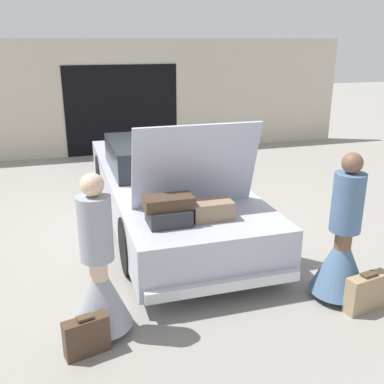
% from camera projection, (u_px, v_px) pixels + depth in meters
% --- Properties ---
extents(ground_plane, '(40.00, 40.00, 0.00)m').
position_uv_depth(ground_plane, '(167.00, 218.00, 7.35)').
color(ground_plane, gray).
extents(garage_wall_back, '(12.00, 0.14, 2.80)m').
position_uv_depth(garage_wall_back, '(121.00, 98.00, 11.18)').
color(garage_wall_back, beige).
rests_on(garage_wall_back, ground_plane).
extents(car, '(1.88, 5.41, 1.86)m').
position_uv_depth(car, '(166.00, 185.00, 7.17)').
color(car, '#B2B7C6').
rests_on(car, ground_plane).
extents(person_left, '(0.61, 0.61, 1.65)m').
position_uv_depth(person_left, '(99.00, 279.00, 4.33)').
color(person_left, beige).
rests_on(person_left, ground_plane).
extents(person_right, '(0.63, 0.63, 1.69)m').
position_uv_depth(person_right, '(342.00, 249.00, 4.93)').
color(person_right, brown).
rests_on(person_right, ground_plane).
extents(suitcase_beside_left_person, '(0.44, 0.24, 0.40)m').
position_uv_depth(suitcase_beside_left_person, '(86.00, 336.00, 4.14)').
color(suitcase_beside_left_person, '#473323').
rests_on(suitcase_beside_left_person, ground_plane).
extents(suitcase_beside_right_person, '(0.53, 0.24, 0.44)m').
position_uv_depth(suitcase_beside_right_person, '(367.00, 292.00, 4.82)').
color(suitcase_beside_right_person, '#9E8460').
rests_on(suitcase_beside_right_person, ground_plane).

